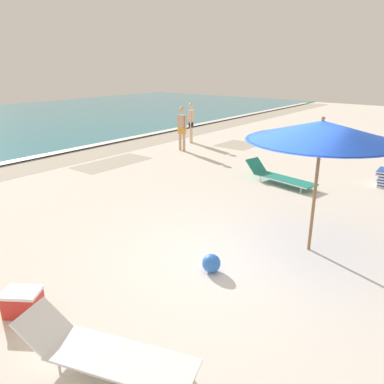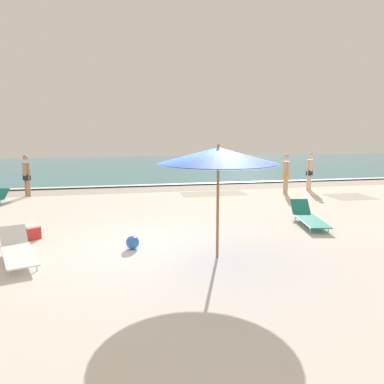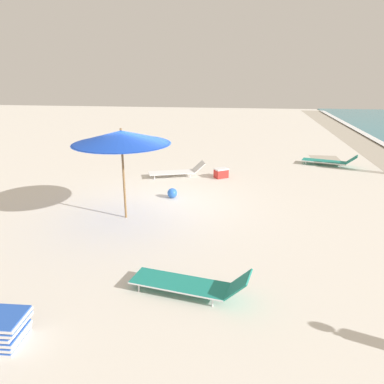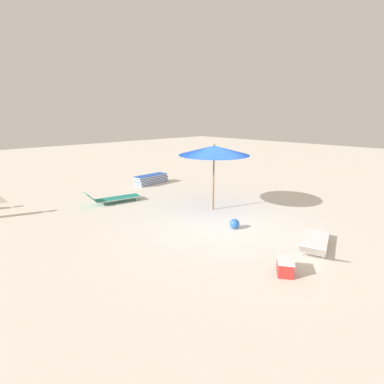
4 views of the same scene
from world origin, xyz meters
TOP-DOWN VIEW (x-y plane):
  - ground_plane at (0.00, 0.01)m, footprint 60.00×60.00m
  - ocean_water at (0.00, 20.02)m, footprint 60.00×20.08m
  - beach_umbrella at (1.05, -0.80)m, footprint 2.63×2.63m
  - sun_lounger_under_umbrella at (-3.29, -0.05)m, footprint 1.26×2.25m
  - sun_lounger_beside_umbrella at (4.55, 1.52)m, footprint 1.02×2.32m
  - beachgoer_wading_adult at (-4.81, 8.25)m, footprint 0.35×0.34m
  - beachgoer_shoreline_child at (7.77, 7.38)m, footprint 0.40×0.31m
  - beachgoer_strolling_adult at (6.23, 6.64)m, footprint 0.27×0.45m
  - beach_ball at (-0.78, 0.21)m, footprint 0.32×0.32m
  - cooler_box at (-3.36, 1.65)m, footprint 0.57×0.61m

SIDE VIEW (x-z plane):
  - ground_plane at x=0.00m, z-range -0.16..0.00m
  - ocean_water at x=0.00m, z-range 0.00..0.06m
  - beach_ball at x=-0.78m, z-range 0.00..0.32m
  - cooler_box at x=-3.36m, z-range 0.00..0.37m
  - sun_lounger_under_umbrella at x=-3.29m, z-range -0.06..0.48m
  - sun_lounger_beside_umbrella at x=4.55m, z-range -0.07..0.50m
  - beachgoer_wading_adult at x=-4.81m, z-range 0.12..1.88m
  - beachgoer_shoreline_child at x=7.77m, z-range 0.12..1.88m
  - beachgoer_strolling_adult at x=6.23m, z-range 0.12..1.88m
  - beach_umbrella at x=1.05m, z-range 1.01..3.54m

